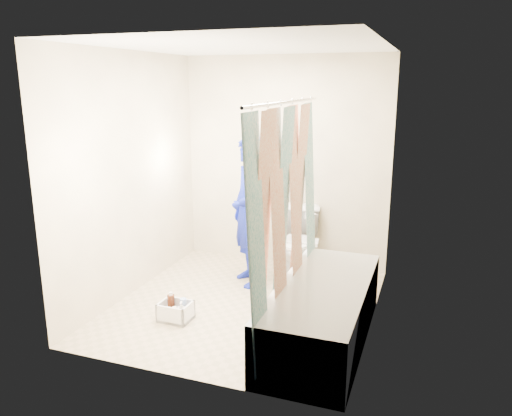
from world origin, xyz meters
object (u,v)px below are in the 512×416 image
(toilet, at_px, (298,244))
(cleaning_caddy, at_px, (176,312))
(bathtub, at_px, (322,311))
(plumber, at_px, (249,212))

(toilet, xyz_separation_m, cleaning_caddy, (-0.75, -1.41, -0.30))
(bathtub, distance_m, cleaning_caddy, 1.33)
(bathtub, bearing_deg, plumber, 135.96)
(cleaning_caddy, bearing_deg, toilet, 63.23)
(plumber, xyz_separation_m, cleaning_caddy, (-0.31, -1.05, -0.71))
(bathtub, bearing_deg, cleaning_caddy, -176.45)
(toilet, bearing_deg, cleaning_caddy, -126.34)
(bathtub, relative_size, cleaning_caddy, 6.08)
(toilet, distance_m, cleaning_caddy, 1.62)
(cleaning_caddy, bearing_deg, plumber, 74.68)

